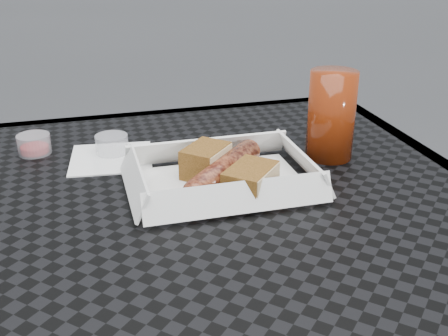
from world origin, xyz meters
The scene contains 10 objects.
patio_table centered at (0.00, 0.00, 0.67)m, with size 0.80×0.80×0.74m.
food_tray centered at (0.05, 0.05, 0.75)m, with size 0.22×0.15×0.00m, color white.
bratwurst centered at (0.05, 0.05, 0.77)m, with size 0.14×0.15×0.04m.
bread_near centered at (0.03, 0.08, 0.77)m, with size 0.07×0.05×0.04m, color brown.
bread_far centered at (0.07, 0.01, 0.77)m, with size 0.07×0.05×0.04m, color brown.
veg_garnish centered at (0.12, 0.00, 0.75)m, with size 0.03×0.03×0.00m.
napkin centered at (-0.09, 0.18, 0.75)m, with size 0.12×0.12×0.00m, color white.
condiment_cup_sauce centered at (-0.20, 0.24, 0.76)m, with size 0.05×0.05×0.03m, color maroon.
condiment_cup_empty centered at (-0.08, 0.20, 0.76)m, with size 0.05×0.05×0.03m, color silver.
drink_glass centered at (0.23, 0.11, 0.81)m, with size 0.07×0.07×0.13m, color #661F08.
Camera 1 is at (-0.13, -0.61, 1.08)m, focal length 45.00 mm.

